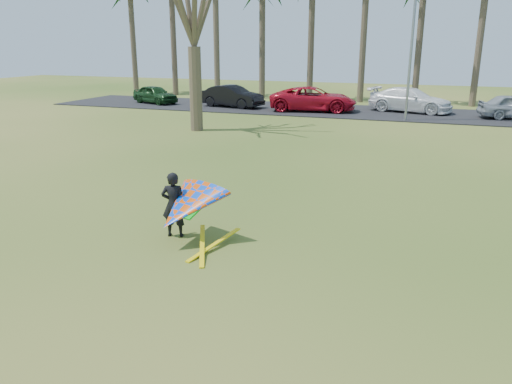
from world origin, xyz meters
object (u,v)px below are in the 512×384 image
(car_0, at_px, (155,94))
(car_1, at_px, (232,96))
(car_3, at_px, (410,100))
(car_2, at_px, (313,99))
(streetlight, at_px, (415,41))
(kite_flyer, at_px, (185,207))

(car_0, distance_m, car_1, 6.22)
(car_1, xyz_separation_m, car_3, (11.87, 1.54, 0.02))
(car_0, distance_m, car_2, 12.06)
(car_0, xyz_separation_m, car_1, (6.22, -0.10, 0.09))
(streetlight, xyz_separation_m, car_2, (-6.21, 2.18, -3.62))
(car_3, xyz_separation_m, kite_flyer, (-3.40, -24.67, 0.01))
(car_0, height_order, car_1, car_1)
(streetlight, bearing_deg, kite_flyer, -99.72)
(car_3, bearing_deg, car_0, 108.98)
(car_0, distance_m, kite_flyer, 27.49)
(car_3, distance_m, kite_flyer, 24.90)
(streetlight, bearing_deg, car_1, 169.13)
(car_2, distance_m, kite_flyer, 23.15)
(car_0, height_order, car_2, car_2)
(car_1, bearing_deg, streetlight, -89.31)
(kite_flyer, bearing_deg, car_0, 122.33)
(car_0, height_order, car_3, car_3)
(car_2, height_order, car_3, car_2)
(kite_flyer, bearing_deg, streetlight, 80.28)
(streetlight, relative_size, car_0, 2.08)
(streetlight, xyz_separation_m, car_1, (-12.04, 2.31, -3.66))
(streetlight, xyz_separation_m, car_3, (-0.17, 3.85, -3.64))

